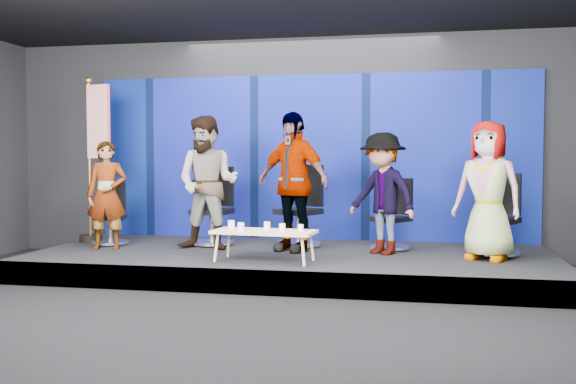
# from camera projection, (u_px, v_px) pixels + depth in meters

# --- Properties ---
(ground) EXTENTS (10.00, 10.00, 0.00)m
(ground) POSITION_uv_depth(u_px,v_px,m) (245.00, 317.00, 6.38)
(ground) COLOR black
(ground) RESTS_ON ground
(room_walls) EXTENTS (10.02, 8.02, 3.51)m
(room_walls) POSITION_uv_depth(u_px,v_px,m) (244.00, 72.00, 6.25)
(room_walls) COLOR black
(room_walls) RESTS_ON ground
(riser) EXTENTS (7.00, 3.00, 0.30)m
(riser) POSITION_uv_depth(u_px,v_px,m) (292.00, 262.00, 8.82)
(riser) COLOR black
(riser) RESTS_ON ground
(backdrop) EXTENTS (7.00, 0.08, 2.60)m
(backdrop) POSITION_uv_depth(u_px,v_px,m) (309.00, 157.00, 10.17)
(backdrop) COLOR #071959
(backdrop) RESTS_ON riser
(chair_a) EXTENTS (0.65, 0.65, 0.94)m
(chair_a) POSITION_uv_depth(u_px,v_px,m) (111.00, 224.00, 9.57)
(chair_a) COLOR silver
(chair_a) RESTS_ON riser
(panelist_a) EXTENTS (0.63, 0.50, 1.53)m
(panelist_a) POSITION_uv_depth(u_px,v_px,m) (107.00, 195.00, 9.05)
(panelist_a) COLOR black
(panelist_a) RESTS_ON riser
(chair_b) EXTENTS (0.70, 0.70, 1.16)m
(chair_b) POSITION_uv_depth(u_px,v_px,m) (213.00, 219.00, 9.52)
(chair_b) COLOR silver
(chair_b) RESTS_ON riser
(panelist_b) EXTENTS (0.96, 0.78, 1.88)m
(panelist_b) POSITION_uv_depth(u_px,v_px,m) (208.00, 183.00, 8.98)
(panelist_b) COLOR black
(panelist_b) RESTS_ON riser
(chair_c) EXTENTS (0.89, 0.89, 1.19)m
(chair_c) POSITION_uv_depth(u_px,v_px,m) (301.00, 220.00, 9.35)
(chair_c) COLOR silver
(chair_c) RESTS_ON riser
(panelist_c) EXTENTS (1.22, 0.90, 1.92)m
(panelist_c) POSITION_uv_depth(u_px,v_px,m) (292.00, 182.00, 8.83)
(panelist_c) COLOR black
(panelist_c) RESTS_ON riser
(chair_d) EXTENTS (0.79, 0.79, 1.00)m
(chair_d) POSITION_uv_depth(u_px,v_px,m) (392.00, 226.00, 9.03)
(chair_d) COLOR silver
(chair_d) RESTS_ON riser
(panelist_d) EXTENTS (1.21, 1.11, 1.63)m
(panelist_d) POSITION_uv_depth(u_px,v_px,m) (382.00, 194.00, 8.56)
(panelist_d) COLOR black
(panelist_d) RESTS_ON riser
(chair_e) EXTENTS (0.82, 0.82, 1.08)m
(chair_e) POSITION_uv_depth(u_px,v_px,m) (499.00, 228.00, 8.50)
(chair_e) COLOR silver
(chair_e) RESTS_ON riser
(panelist_e) EXTENTS (1.02, 0.88, 1.75)m
(panelist_e) POSITION_uv_depth(u_px,v_px,m) (488.00, 191.00, 8.05)
(panelist_e) COLOR black
(panelist_e) RESTS_ON riser
(coffee_table) EXTENTS (1.31, 0.65, 0.39)m
(coffee_table) POSITION_uv_depth(u_px,v_px,m) (264.00, 233.00, 7.96)
(coffee_table) COLOR tan
(coffee_table) RESTS_ON riser
(mug_a) EXTENTS (0.09, 0.09, 0.10)m
(mug_a) POSITION_uv_depth(u_px,v_px,m) (231.00, 224.00, 8.17)
(mug_a) COLOR silver
(mug_a) RESTS_ON coffee_table
(mug_b) EXTENTS (0.08, 0.08, 0.10)m
(mug_b) POSITION_uv_depth(u_px,v_px,m) (241.00, 227.00, 7.92)
(mug_b) COLOR silver
(mug_b) RESTS_ON coffee_table
(mug_c) EXTENTS (0.08, 0.08, 0.09)m
(mug_c) POSITION_uv_depth(u_px,v_px,m) (267.00, 225.00, 8.08)
(mug_c) COLOR silver
(mug_c) RESTS_ON coffee_table
(mug_d) EXTENTS (0.08, 0.08, 0.09)m
(mug_d) POSITION_uv_depth(u_px,v_px,m) (282.00, 227.00, 7.89)
(mug_d) COLOR silver
(mug_d) RESTS_ON coffee_table
(mug_e) EXTENTS (0.07, 0.07, 0.09)m
(mug_e) POSITION_uv_depth(u_px,v_px,m) (301.00, 228.00, 7.84)
(mug_e) COLOR silver
(mug_e) RESTS_ON coffee_table
(flag_stand) EXTENTS (0.57, 0.34, 2.53)m
(flag_stand) POSITION_uv_depth(u_px,v_px,m) (95.00, 155.00, 9.74)
(flag_stand) COLOR black
(flag_stand) RESTS_ON riser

